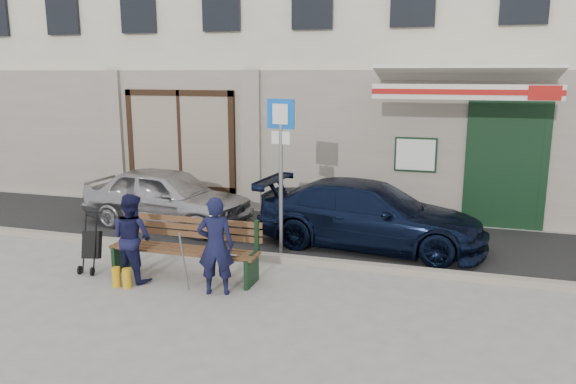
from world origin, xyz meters
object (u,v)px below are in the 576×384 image
at_px(parking_sign, 281,151).
at_px(bench, 182,249).
at_px(stroller, 92,246).
at_px(car_silver, 167,197).
at_px(man, 216,246).
at_px(car_navy, 370,215).
at_px(woman, 132,237).

xyz_separation_m(parking_sign, bench, (-1.14, -1.56, -1.37)).
xyz_separation_m(parking_sign, stroller, (-2.64, -1.76, -1.40)).
relative_size(car_silver, parking_sign, 1.34).
relative_size(parking_sign, man, 1.88).
height_order(car_silver, bench, car_silver).
xyz_separation_m(car_silver, parking_sign, (2.82, -1.06, 1.21)).
xyz_separation_m(car_navy, parking_sign, (-1.45, -0.84, 1.22)).
distance_m(parking_sign, man, 2.34).
relative_size(car_silver, woman, 2.66).
height_order(bench, woman, woman).
relative_size(car_navy, parking_sign, 1.53).
bearing_deg(car_navy, parking_sign, 125.51).
xyz_separation_m(man, stroller, (-2.30, 0.28, -0.30)).
distance_m(parking_sign, stroller, 3.47).
bearing_deg(parking_sign, car_silver, 167.72).
bearing_deg(bench, car_navy, 42.83).
bearing_deg(parking_sign, car_navy, 38.40).
height_order(man, woman, man).
bearing_deg(parking_sign, bench, -117.75).
bearing_deg(bench, man, -30.75).
relative_size(parking_sign, stroller, 2.84).
bearing_deg(car_navy, stroller, 127.84).
bearing_deg(bench, stroller, -172.55).
height_order(car_silver, parking_sign, parking_sign).
relative_size(car_navy, bench, 1.73).
height_order(car_navy, man, man).
bearing_deg(parking_sign, woman, -124.92).
bearing_deg(man, bench, -47.21).
distance_m(car_navy, stroller, 4.85).
xyz_separation_m(car_navy, bench, (-2.59, -2.40, -0.15)).
distance_m(car_silver, car_navy, 4.27).
bearing_deg(woman, parking_sign, -118.25).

